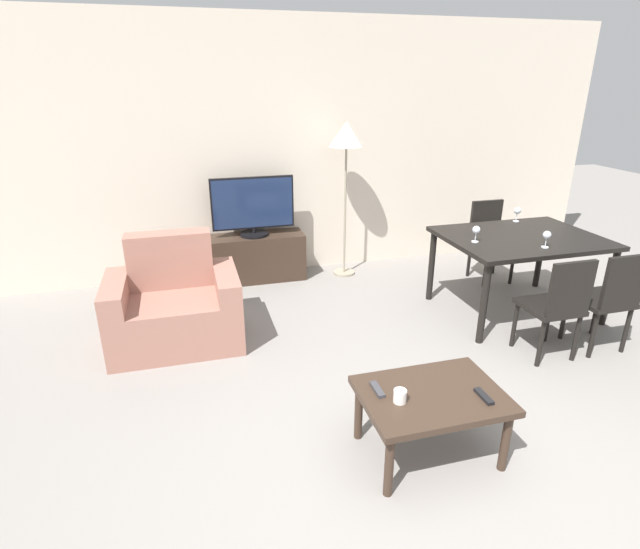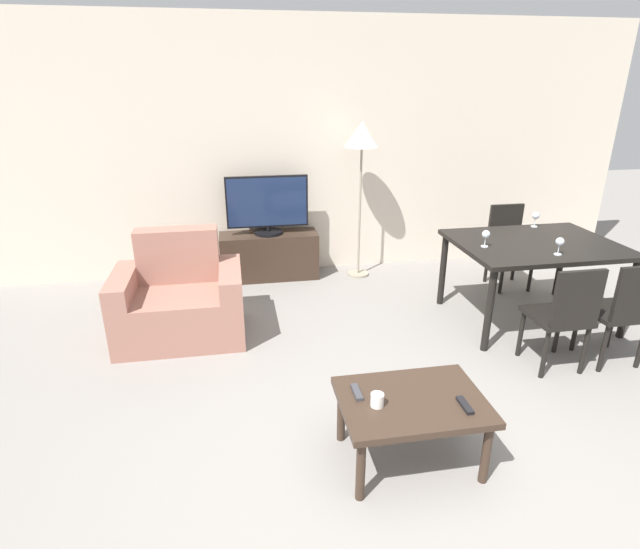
{
  "view_description": "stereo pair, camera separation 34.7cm",
  "coord_description": "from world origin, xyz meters",
  "px_view_note": "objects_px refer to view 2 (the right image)",
  "views": [
    {
      "loc": [
        -1.29,
        -1.65,
        2.09
      ],
      "look_at": [
        -0.32,
        1.86,
        0.65
      ],
      "focal_mm": 28.0,
      "sensor_mm": 36.0,
      "label": 1
    },
    {
      "loc": [
        -0.95,
        -1.72,
        2.09
      ],
      "look_at": [
        -0.32,
        1.86,
        0.65
      ],
      "focal_mm": 28.0,
      "sensor_mm": 36.0,
      "label": 2
    }
  ],
  "objects_px": {
    "dining_table": "(535,250)",
    "dining_chair_far": "(508,242)",
    "coffee_table": "(412,407)",
    "wine_glass_left": "(486,235)",
    "dining_chair_near": "(564,313)",
    "cup_white_near": "(377,400)",
    "tv": "(267,205)",
    "dining_chair_near_right": "(622,308)",
    "armchair": "(180,302)",
    "tv_stand": "(269,256)",
    "wine_glass_right": "(536,217)",
    "remote_primary": "(465,405)",
    "wine_glass_center": "(560,243)",
    "remote_secondary": "(357,392)",
    "floor_lamp": "(362,142)"
  },
  "relations": [
    {
      "from": "coffee_table",
      "to": "dining_chair_near_right",
      "type": "relative_size",
      "value": 0.95
    },
    {
      "from": "cup_white_near",
      "to": "remote_secondary",
      "type": "bearing_deg",
      "value": 122.46
    },
    {
      "from": "armchair",
      "to": "wine_glass_left",
      "type": "height_order",
      "value": "wine_glass_left"
    },
    {
      "from": "dining_chair_near_right",
      "to": "wine_glass_right",
      "type": "bearing_deg",
      "value": 89.59
    },
    {
      "from": "armchair",
      "to": "remote_secondary",
      "type": "relative_size",
      "value": 7.01
    },
    {
      "from": "dining_chair_near_right",
      "to": "dining_chair_near",
      "type": "bearing_deg",
      "value": 180.0
    },
    {
      "from": "remote_secondary",
      "to": "wine_glass_right",
      "type": "relative_size",
      "value": 1.03
    },
    {
      "from": "remote_primary",
      "to": "wine_glass_center",
      "type": "bearing_deg",
      "value": 43.86
    },
    {
      "from": "armchair",
      "to": "remote_primary",
      "type": "xyz_separation_m",
      "value": [
        1.67,
        -1.92,
        0.12
      ]
    },
    {
      "from": "tv",
      "to": "coffee_table",
      "type": "height_order",
      "value": "tv"
    },
    {
      "from": "cup_white_near",
      "to": "dining_chair_far",
      "type": "bearing_deg",
      "value": 48.62
    },
    {
      "from": "tv_stand",
      "to": "wine_glass_right",
      "type": "height_order",
      "value": "wine_glass_right"
    },
    {
      "from": "wine_glass_left",
      "to": "dining_chair_near",
      "type": "bearing_deg",
      "value": -71.12
    },
    {
      "from": "tv_stand",
      "to": "remote_secondary",
      "type": "relative_size",
      "value": 7.07
    },
    {
      "from": "wine_glass_right",
      "to": "floor_lamp",
      "type": "bearing_deg",
      "value": 148.4
    },
    {
      "from": "tv",
      "to": "dining_chair_near",
      "type": "distance_m",
      "value": 3.05
    },
    {
      "from": "armchair",
      "to": "tv",
      "type": "xyz_separation_m",
      "value": [
        0.85,
        1.21,
        0.51
      ]
    },
    {
      "from": "armchair",
      "to": "wine_glass_center",
      "type": "height_order",
      "value": "wine_glass_center"
    },
    {
      "from": "armchair",
      "to": "tv_stand",
      "type": "bearing_deg",
      "value": 54.77
    },
    {
      "from": "dining_table",
      "to": "remote_secondary",
      "type": "bearing_deg",
      "value": -143.42
    },
    {
      "from": "armchair",
      "to": "cup_white_near",
      "type": "height_order",
      "value": "armchair"
    },
    {
      "from": "tv_stand",
      "to": "dining_table",
      "type": "height_order",
      "value": "dining_table"
    },
    {
      "from": "dining_chair_near",
      "to": "cup_white_near",
      "type": "xyz_separation_m",
      "value": [
        -1.64,
        -0.76,
        -0.02
      ]
    },
    {
      "from": "cup_white_near",
      "to": "wine_glass_left",
      "type": "xyz_separation_m",
      "value": [
        1.38,
        1.54,
        0.39
      ]
    },
    {
      "from": "dining_chair_near_right",
      "to": "wine_glass_center",
      "type": "distance_m",
      "value": 0.67
    },
    {
      "from": "cup_white_near",
      "to": "wine_glass_center",
      "type": "distance_m",
      "value": 2.28
    },
    {
      "from": "dining_chair_near_right",
      "to": "wine_glass_left",
      "type": "bearing_deg",
      "value": 133.84
    },
    {
      "from": "tv_stand",
      "to": "dining_table",
      "type": "bearing_deg",
      "value": -33.05
    },
    {
      "from": "tv",
      "to": "dining_chair_near_right",
      "type": "bearing_deg",
      "value": -42.62
    },
    {
      "from": "tv",
      "to": "dining_table",
      "type": "distance_m",
      "value": 2.67
    },
    {
      "from": "coffee_table",
      "to": "wine_glass_right",
      "type": "xyz_separation_m",
      "value": [
        1.92,
        2.0,
        0.49
      ]
    },
    {
      "from": "wine_glass_center",
      "to": "coffee_table",
      "type": "bearing_deg",
      "value": -143.52
    },
    {
      "from": "coffee_table",
      "to": "wine_glass_left",
      "type": "relative_size",
      "value": 5.57
    },
    {
      "from": "armchair",
      "to": "cup_white_near",
      "type": "xyz_separation_m",
      "value": [
        1.2,
        -1.83,
        0.15
      ]
    },
    {
      "from": "armchair",
      "to": "dining_chair_near_right",
      "type": "bearing_deg",
      "value": -17.82
    },
    {
      "from": "remote_primary",
      "to": "wine_glass_right",
      "type": "distance_m",
      "value": 2.73
    },
    {
      "from": "coffee_table",
      "to": "dining_chair_near",
      "type": "bearing_deg",
      "value": 27.11
    },
    {
      "from": "cup_white_near",
      "to": "coffee_table",
      "type": "bearing_deg",
      "value": 7.53
    },
    {
      "from": "dining_chair_near_right",
      "to": "wine_glass_center",
      "type": "height_order",
      "value": "wine_glass_center"
    },
    {
      "from": "armchair",
      "to": "dining_chair_near",
      "type": "xyz_separation_m",
      "value": [
        2.85,
        -1.07,
        0.17
      ]
    },
    {
      "from": "dining_table",
      "to": "cup_white_near",
      "type": "relative_size",
      "value": 18.42
    },
    {
      "from": "dining_chair_near",
      "to": "wine_glass_center",
      "type": "distance_m",
      "value": 0.66
    },
    {
      "from": "dining_chair_far",
      "to": "wine_glass_center",
      "type": "relative_size",
      "value": 5.85
    },
    {
      "from": "tv",
      "to": "wine_glass_right",
      "type": "xyz_separation_m",
      "value": [
        2.49,
        -1.02,
        0.03
      ]
    },
    {
      "from": "dining_chair_near_right",
      "to": "remote_primary",
      "type": "bearing_deg",
      "value": -152.79
    },
    {
      "from": "coffee_table",
      "to": "dining_chair_near",
      "type": "xyz_separation_m",
      "value": [
        1.43,
        0.73,
        0.11
      ]
    },
    {
      "from": "coffee_table",
      "to": "cup_white_near",
      "type": "distance_m",
      "value": 0.23
    },
    {
      "from": "dining_table",
      "to": "dining_chair_far",
      "type": "height_order",
      "value": "dining_chair_far"
    },
    {
      "from": "remote_primary",
      "to": "tv",
      "type": "bearing_deg",
      "value": 104.64
    },
    {
      "from": "dining_chair_near",
      "to": "dining_chair_near_right",
      "type": "relative_size",
      "value": 1.0
    }
  ]
}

